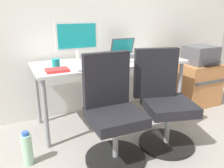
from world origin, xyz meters
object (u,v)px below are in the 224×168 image
object	(u,v)px
office_chair_left	(112,113)
side_cabinet	(197,84)
desktop_monitor	(77,38)
open_laptop	(125,52)
printer	(201,55)
coffee_mug	(56,63)
office_chair_right	(164,103)
water_bottle_on_floor	(27,149)

from	to	relation	value
office_chair_left	side_cabinet	world-z (taller)	office_chair_left
desktop_monitor	side_cabinet	bearing A→B (deg)	-7.84
open_laptop	desktop_monitor	bearing A→B (deg)	176.78
printer	open_laptop	world-z (taller)	open_laptop
open_laptop	coffee_mug	world-z (taller)	open_laptop
side_cabinet	open_laptop	world-z (taller)	open_laptop
office_chair_right	side_cabinet	xyz separation A→B (m)	(1.05, 0.63, -0.13)
office_chair_left	desktop_monitor	bearing A→B (deg)	92.40
office_chair_right	side_cabinet	distance (m)	1.23
office_chair_right	side_cabinet	size ratio (longest dim) A/B	1.62
office_chair_left	printer	size ratio (longest dim) A/B	2.35
desktop_monitor	coffee_mug	size ratio (longest dim) A/B	5.22
printer	desktop_monitor	world-z (taller)	desktop_monitor
printer	water_bottle_on_floor	world-z (taller)	printer
printer	water_bottle_on_floor	bearing A→B (deg)	-169.51
office_chair_left	open_laptop	bearing A→B (deg)	55.76
side_cabinet	desktop_monitor	distance (m)	1.79
side_cabinet	coffee_mug	bearing A→B (deg)	-179.31
office_chair_right	printer	bearing A→B (deg)	30.83
office_chair_right	water_bottle_on_floor	distance (m)	1.30
office_chair_left	office_chair_right	world-z (taller)	same
office_chair_left	coffee_mug	distance (m)	0.78
office_chair_right	desktop_monitor	bearing A→B (deg)	124.21
open_laptop	coffee_mug	distance (m)	0.92
office_chair_left	desktop_monitor	xyz separation A→B (m)	(-0.04, 0.85, 0.55)
office_chair_left	office_chair_right	distance (m)	0.55
water_bottle_on_floor	printer	bearing A→B (deg)	10.49
water_bottle_on_floor	coffee_mug	bearing A→B (deg)	47.09
printer	desktop_monitor	distance (m)	1.67
desktop_monitor	coffee_mug	distance (m)	0.44
side_cabinet	coffee_mug	world-z (taller)	coffee_mug
desktop_monitor	printer	bearing A→B (deg)	-7.87
open_laptop	side_cabinet	bearing A→B (deg)	-10.42
desktop_monitor	open_laptop	distance (m)	0.63
desktop_monitor	open_laptop	xyz separation A→B (m)	(0.59, -0.03, -0.20)
side_cabinet	water_bottle_on_floor	distance (m)	2.36
office_chair_left	water_bottle_on_floor	distance (m)	0.79
printer	desktop_monitor	bearing A→B (deg)	172.13
office_chair_left	water_bottle_on_floor	size ratio (longest dim) A/B	3.03
office_chair_left	desktop_monitor	size ratio (longest dim) A/B	1.96
side_cabinet	water_bottle_on_floor	size ratio (longest dim) A/B	1.87
water_bottle_on_floor	open_laptop	distance (m)	1.55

